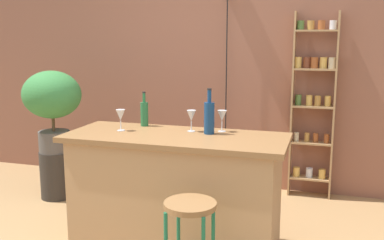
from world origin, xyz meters
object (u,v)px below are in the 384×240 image
object	(u,v)px
potted_plant	(52,100)
wine_glass_left	(222,116)
plant_stool	(56,174)
wine_glass_right	(121,116)
spice_shelf	(313,101)
bottle_sauce_amber	(209,117)
bar_stool	(190,227)
bottle_olive_oil	(144,113)
wine_glass_center	(191,116)

from	to	relation	value
potted_plant	wine_glass_left	world-z (taller)	potted_plant
plant_stool	wine_glass_right	xyz separation A→B (m)	(1.07, -0.68, 0.77)
spice_shelf	bottle_sauce_amber	distance (m)	1.56
bar_stool	wine_glass_right	distance (m)	1.11
wine_glass_left	bottle_olive_oil	bearing A→B (deg)	177.23
potted_plant	wine_glass_center	bearing A→B (deg)	-18.98
potted_plant	wine_glass_left	bearing A→B (deg)	-14.98
wine_glass_center	bar_stool	bearing A→B (deg)	-73.43
wine_glass_left	wine_glass_right	world-z (taller)	same
wine_glass_right	bottle_sauce_amber	bearing A→B (deg)	7.58
bar_stool	plant_stool	size ratio (longest dim) A/B	1.30
bottle_olive_oil	wine_glass_right	xyz separation A→B (m)	(-0.10, -0.23, 0.01)
bottle_olive_oil	wine_glass_left	distance (m)	0.65
potted_plant	wine_glass_right	xyz separation A→B (m)	(1.07, -0.68, 0.02)
plant_stool	potted_plant	world-z (taller)	potted_plant
bottle_olive_oil	wine_glass_center	xyz separation A→B (m)	(0.43, -0.09, 0.01)
bottle_olive_oil	wine_glass_left	xyz separation A→B (m)	(0.65, -0.03, 0.01)
spice_shelf	plant_stool	world-z (taller)	spice_shelf
plant_stool	bottle_olive_oil	world-z (taller)	bottle_olive_oil
bottle_olive_oil	wine_glass_center	distance (m)	0.44
bottle_olive_oil	wine_glass_center	bearing A→B (deg)	-12.41
potted_plant	wine_glass_center	xyz separation A→B (m)	(1.60, -0.55, 0.02)
plant_stool	wine_glass_right	world-z (taller)	wine_glass_right
bar_stool	spice_shelf	bearing A→B (deg)	73.22
spice_shelf	bottle_sauce_amber	bearing A→B (deg)	-116.65
plant_stool	wine_glass_right	size ratio (longest dim) A/B	2.91
potted_plant	bar_stool	bearing A→B (deg)	-35.30
bar_stool	bottle_olive_oil	distance (m)	1.18
potted_plant	bottle_olive_oil	bearing A→B (deg)	-21.24
wine_glass_left	wine_glass_center	bearing A→B (deg)	-164.52
bottle_sauce_amber	bar_stool	bearing A→B (deg)	-84.40
spice_shelf	wine_glass_right	xyz separation A→B (m)	(-1.38, -1.48, 0.03)
bar_stool	bottle_olive_oil	bearing A→B (deg)	127.79
bar_stool	bottle_sauce_amber	xyz separation A→B (m)	(-0.07, 0.70, 0.56)
bottle_olive_oil	spice_shelf	bearing A→B (deg)	44.56
spice_shelf	wine_glass_left	size ratio (longest dim) A/B	11.29
plant_stool	bottle_sauce_amber	distance (m)	2.01
plant_stool	wine_glass_left	xyz separation A→B (m)	(1.83, -0.49, 0.77)
wine_glass_right	spice_shelf	bearing A→B (deg)	47.10
bar_stool	bottle_olive_oil	size ratio (longest dim) A/B	2.23
spice_shelf	bottle_olive_oil	world-z (taller)	spice_shelf
bottle_olive_oil	wine_glass_right	size ratio (longest dim) A/B	1.70
potted_plant	wine_glass_left	size ratio (longest dim) A/B	4.93
spice_shelf	bottle_olive_oil	distance (m)	1.79
plant_stool	potted_plant	distance (m)	0.76
bottle_olive_oil	plant_stool	bearing A→B (deg)	158.76
spice_shelf	wine_glass_right	world-z (taller)	spice_shelf
wine_glass_center	plant_stool	bearing A→B (deg)	161.02
spice_shelf	wine_glass_center	xyz separation A→B (m)	(-0.85, -1.35, 0.03)
bottle_sauce_amber	wine_glass_center	size ratio (longest dim) A/B	2.07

